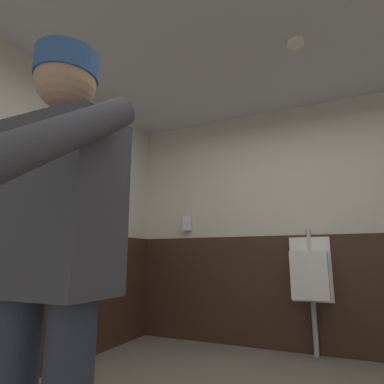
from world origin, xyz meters
The scene contains 8 objects.
wall_back centered at (0.00, 1.92, 1.32)m, with size 4.40×0.12×2.64m, color beige.
wall_left centered at (-1.96, 0.00, 1.32)m, with size 0.12×4.32×2.64m, color beige.
wainscot_band_back centered at (0.00, 1.84, 0.59)m, with size 3.80×0.03×1.17m, color #382319.
wainscot_band_left centered at (-1.89, 0.00, 0.59)m, with size 0.03×3.72×1.17m, color #382319.
downlight_far centered at (0.22, 0.65, 2.63)m, with size 0.14×0.14×0.03m, color white.
urinal_solo centered at (0.12, 1.70, 0.78)m, with size 0.40×0.34×1.24m.
person centered at (-0.44, -1.01, 0.97)m, with size 0.63×0.60×1.66m.
soap_dispenser centered at (-1.29, 1.82, 1.35)m, with size 0.10×0.07×0.18m, color silver.
Camera 1 is at (0.39, -1.76, 0.95)m, focal length 29.80 mm.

